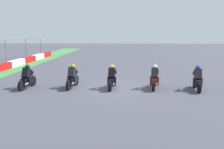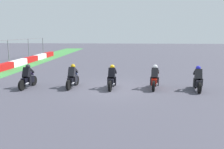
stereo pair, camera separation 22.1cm
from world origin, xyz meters
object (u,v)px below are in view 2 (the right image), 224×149
rider_lane_c (112,79)px  rider_lane_e (28,78)px  rider_lane_d (73,78)px  rider_lane_b (155,79)px  rider_lane_a (198,80)px

rider_lane_c → rider_lane_e: 5.37m
rider_lane_c → rider_lane_d: same height
rider_lane_c → rider_lane_b: bearing=-80.9°
rider_lane_c → rider_lane_d: size_ratio=1.00×
rider_lane_a → rider_lane_e: bearing=97.2°
rider_lane_c → rider_lane_e: (-0.18, 5.37, 0.00)m
rider_lane_d → rider_lane_e: 2.84m
rider_lane_b → rider_lane_c: 2.68m
rider_lane_b → rider_lane_c: size_ratio=0.99×
rider_lane_b → rider_lane_c: bearing=104.0°
rider_lane_a → rider_lane_b: same height
rider_lane_b → rider_lane_d: (-0.05, 5.21, 0.00)m
rider_lane_e → rider_lane_c: bearing=-81.3°
rider_lane_e → rider_lane_a: bearing=-83.0°
rider_lane_d → rider_lane_e: same height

